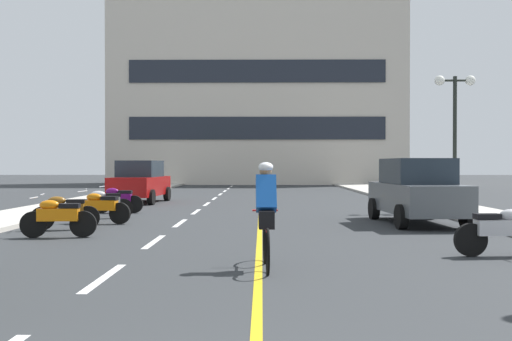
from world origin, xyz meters
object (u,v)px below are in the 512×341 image
Objects in this scene: motorcycle_7 at (118,199)px; street_lamp_mid at (455,110)px; motorcycle_3 at (58,217)px; motorcycle_4 at (65,211)px; motorcycle_6 at (104,203)px; parked_car_near at (417,191)px; motorcycle_5 at (101,207)px; motorcycle_2 at (501,230)px; parked_car_mid at (140,182)px; cyclist_rider at (266,213)px.

street_lamp_mid is at bearing 6.33° from motorcycle_7.
motorcycle_3 is 1.01× the size of motorcycle_4.
motorcycle_6 is 2.04m from motorcycle_7.
parked_car_near is 9.87m from motorcycle_7.
parked_car_near is 8.82m from motorcycle_5.
street_lamp_mid is 12.85m from motorcycle_5.
parked_car_near is at bearing 10.17° from motorcycle_4.
motorcycle_7 is (-9.21, 9.35, 0.00)m from motorcycle_2.
parked_car_near is at bearing 0.85° from motorcycle_5.
parked_car_near is at bearing -43.04° from parked_car_mid.
motorcycle_4 is at bearing 155.79° from motorcycle_2.
street_lamp_mid is 11.43m from motorcycle_2.
motorcycle_7 is at bearing 159.17° from parked_car_near.
parked_car_near is 13.10m from parked_car_mid.
motorcycle_6 is (-9.12, 7.31, 0.00)m from motorcycle_2.
street_lamp_mid is 14.42m from motorcycle_3.
motorcycle_7 is at bearing 96.49° from motorcycle_5.
motorcycle_3 and motorcycle_4 have the same top height.
motorcycle_3 is at bearing -145.16° from street_lamp_mid.
motorcycle_2 is at bearing -24.21° from motorcycle_4.
motorcycle_3 is 6.73m from motorcycle_7.
motorcycle_3 is 1.00× the size of motorcycle_5.
motorcycle_2 is 9.29m from motorcycle_3.
motorcycle_2 is at bearing -57.10° from parked_car_mid.
parked_car_mid reaches higher than motorcycle_2.
motorcycle_3 is at bearing -87.55° from motorcycle_6.
street_lamp_mid is at bearing 28.56° from motorcycle_4.
parked_car_mid is 16.92m from cyclist_rider.
motorcycle_7 is (-0.30, 6.73, 0.00)m from motorcycle_3.
motorcycle_7 is at bearing -86.29° from parked_car_mid.
motorcycle_5 is at bearing -85.17° from parked_car_mid.
motorcycle_5 is at bearing -78.70° from motorcycle_6.
motorcycle_4 is 7.44m from cyclist_rider.
motorcycle_2 is 11.69m from motorcycle_6.
cyclist_rider is at bearing -64.92° from motorcycle_7.
motorcycle_3 is (-11.55, -8.04, -3.15)m from street_lamp_mid.
motorcycle_5 is at bearing -156.58° from street_lamp_mid.
motorcycle_3 is at bearing -87.49° from motorcycle_7.
parked_car_mid reaches higher than motorcycle_6.
street_lamp_mid is 14.05m from cyclist_rider.
cyclist_rider reaches higher than motorcycle_7.
cyclist_rider is at bearing -163.25° from motorcycle_2.
motorcycle_2 is at bearing -103.90° from street_lamp_mid.
motorcycle_7 is (-0.41, 3.64, 0.00)m from motorcycle_5.
motorcycle_6 is 9.88m from cyclist_rider.
motorcycle_5 is (-11.44, -4.95, -3.15)m from street_lamp_mid.
street_lamp_mid is 2.81× the size of motorcycle_4.
motorcycle_3 is (0.65, -12.16, -0.44)m from parked_car_mid.
parked_car_near is 2.52× the size of motorcycle_2.
motorcycle_5 is 3.66m from motorcycle_7.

